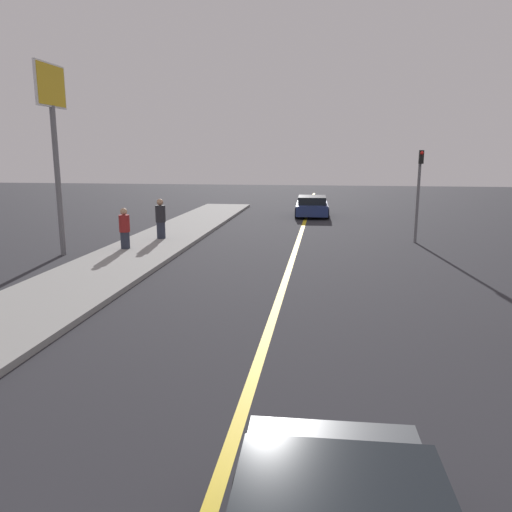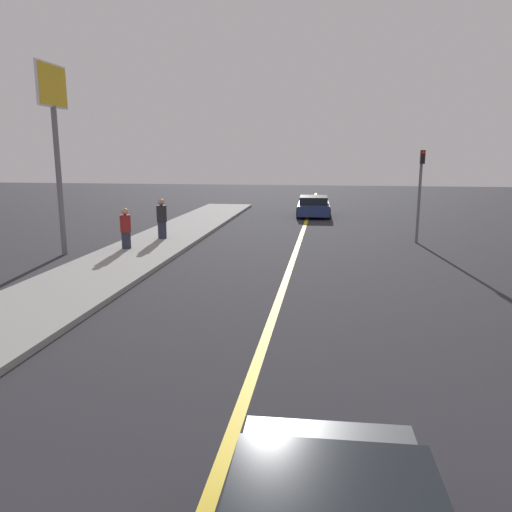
{
  "view_description": "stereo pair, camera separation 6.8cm",
  "coord_description": "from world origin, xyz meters",
  "px_view_note": "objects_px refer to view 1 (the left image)",
  "views": [
    {
      "loc": [
        1.14,
        -0.4,
        3.74
      ],
      "look_at": [
        -0.61,
        12.11,
        1.13
      ],
      "focal_mm": 35.0,
      "sensor_mm": 36.0,
      "label": 1
    },
    {
      "loc": [
        1.2,
        -0.39,
        3.74
      ],
      "look_at": [
        -0.61,
        12.11,
        1.13
      ],
      "focal_mm": 35.0,
      "sensor_mm": 36.0,
      "label": 2
    }
  ],
  "objects_px": {
    "pedestrian_far_standing": "(161,219)",
    "roadside_sign": "(53,114)",
    "pedestrian_mid_group": "(125,229)",
    "traffic_light": "(419,186)",
    "car_ahead_center": "(312,206)"
  },
  "relations": [
    {
      "from": "pedestrian_far_standing",
      "to": "roadside_sign",
      "type": "xyz_separation_m",
      "value": [
        -2.75,
        -3.18,
        4.13
      ]
    },
    {
      "from": "pedestrian_mid_group",
      "to": "traffic_light",
      "type": "height_order",
      "value": "traffic_light"
    },
    {
      "from": "car_ahead_center",
      "to": "pedestrian_far_standing",
      "type": "xyz_separation_m",
      "value": [
        -6.15,
        -9.91,
        0.39
      ]
    },
    {
      "from": "pedestrian_far_standing",
      "to": "traffic_light",
      "type": "distance_m",
      "value": 10.96
    },
    {
      "from": "roadside_sign",
      "to": "traffic_light",
      "type": "bearing_deg",
      "value": 18.29
    },
    {
      "from": "car_ahead_center",
      "to": "traffic_light",
      "type": "bearing_deg",
      "value": -63.36
    },
    {
      "from": "pedestrian_mid_group",
      "to": "traffic_light",
      "type": "bearing_deg",
      "value": 18.09
    },
    {
      "from": "pedestrian_mid_group",
      "to": "pedestrian_far_standing",
      "type": "distance_m",
      "value": 2.51
    },
    {
      "from": "car_ahead_center",
      "to": "traffic_light",
      "type": "relative_size",
      "value": 1.05
    },
    {
      "from": "car_ahead_center",
      "to": "pedestrian_mid_group",
      "type": "xyz_separation_m",
      "value": [
        -6.76,
        -12.34,
        0.32
      ]
    },
    {
      "from": "pedestrian_mid_group",
      "to": "pedestrian_far_standing",
      "type": "height_order",
      "value": "pedestrian_far_standing"
    },
    {
      "from": "pedestrian_far_standing",
      "to": "traffic_light",
      "type": "relative_size",
      "value": 0.44
    },
    {
      "from": "pedestrian_mid_group",
      "to": "traffic_light",
      "type": "xyz_separation_m",
      "value": [
        11.41,
        3.73,
        1.47
      ]
    },
    {
      "from": "traffic_light",
      "to": "car_ahead_center",
      "type": "bearing_deg",
      "value": 118.34
    },
    {
      "from": "car_ahead_center",
      "to": "pedestrian_mid_group",
      "type": "distance_m",
      "value": 14.08
    }
  ]
}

